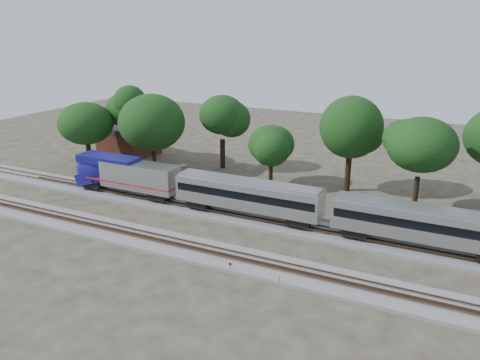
# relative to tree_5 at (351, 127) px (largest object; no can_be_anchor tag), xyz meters

# --- Properties ---
(ground) EXTENTS (160.00, 160.00, 0.00)m
(ground) POSITION_rel_tree_5_xyz_m (-10.05, -21.81, -9.16)
(ground) COLOR #383328
(ground) RESTS_ON ground
(track_far) EXTENTS (160.00, 5.00, 0.73)m
(track_far) POSITION_rel_tree_5_xyz_m (-10.05, -15.81, -8.95)
(track_far) COLOR slate
(track_far) RESTS_ON ground
(track_near) EXTENTS (160.00, 5.00, 0.73)m
(track_near) POSITION_rel_tree_5_xyz_m (-10.05, -25.81, -8.95)
(track_near) COLOR slate
(track_near) RESTS_ON ground
(switch_stand_red) EXTENTS (0.31, 0.12, 0.99)m
(switch_stand_red) POSITION_rel_tree_5_xyz_m (-4.52, -27.96, -8.53)
(switch_stand_red) COLOR #512D19
(switch_stand_red) RESTS_ON ground
(switch_stand_white) EXTENTS (0.30, 0.15, 0.99)m
(switch_stand_white) POSITION_rel_tree_5_xyz_m (0.56, -28.18, -8.52)
(switch_stand_white) COLOR #512D19
(switch_stand_white) RESTS_ON ground
(switch_lever) EXTENTS (0.56, 0.42, 0.30)m
(switch_lever) POSITION_rel_tree_5_xyz_m (-2.22, -27.52, -9.01)
(switch_lever) COLOR #512D19
(switch_lever) RESTS_ON ground
(brick_building) EXTENTS (11.42, 9.04, 4.91)m
(brick_building) POSITION_rel_tree_5_xyz_m (-41.06, 2.98, -6.68)
(brick_building) COLOR brown
(brick_building) RESTS_ON ground
(tree_0) EXTENTS (7.31, 7.31, 10.30)m
(tree_0) POSITION_rel_tree_5_xyz_m (-41.83, -6.38, -1.99)
(tree_0) COLOR black
(tree_0) RESTS_ON ground
(tree_1) EXTENTS (8.92, 8.92, 12.58)m
(tree_1) POSITION_rel_tree_5_xyz_m (-37.53, -0.22, -0.40)
(tree_1) COLOR black
(tree_1) RESTS_ON ground
(tree_2) EXTENTS (8.26, 8.26, 11.65)m
(tree_2) POSITION_rel_tree_5_xyz_m (-29.76, -4.84, -1.05)
(tree_2) COLOR black
(tree_2) RESTS_ON ground
(tree_3) EXTENTS (8.97, 8.97, 12.65)m
(tree_3) POSITION_rel_tree_5_xyz_m (-21.16, 2.25, -0.35)
(tree_3) COLOR black
(tree_3) RESTS_ON ground
(tree_4) EXTENTS (6.18, 6.18, 8.71)m
(tree_4) POSITION_rel_tree_5_xyz_m (-10.90, -2.06, -3.11)
(tree_4) COLOR black
(tree_4) RESTS_ON ground
(tree_5) EXTENTS (9.32, 9.32, 13.14)m
(tree_5) POSITION_rel_tree_5_xyz_m (0.00, 0.00, 0.00)
(tree_5) COLOR black
(tree_5) RESTS_ON ground
(tree_6) EXTENTS (9.02, 9.02, 12.71)m
(tree_6) POSITION_rel_tree_5_xyz_m (9.60, -4.90, -0.30)
(tree_6) COLOR black
(tree_6) RESTS_ON ground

